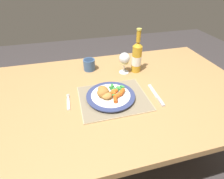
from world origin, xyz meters
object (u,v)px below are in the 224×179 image
object	(u,v)px
dinner_plate	(111,96)
bottle	(137,57)
wine_glass	(124,59)
dining_table	(113,102)
table_knife	(157,96)
fork	(68,103)
drinking_cup	(89,64)

from	to	relation	value
dinner_plate	bottle	bearing A→B (deg)	46.41
dinner_plate	wine_glass	bearing A→B (deg)	58.24
dining_table	table_knife	distance (m)	0.26
wine_glass	dining_table	bearing A→B (deg)	-124.48
wine_glass	bottle	bearing A→B (deg)	-0.75
dining_table	table_knife	xyz separation A→B (m)	(0.22, -0.11, 0.08)
wine_glass	table_knife	bearing A→B (deg)	-72.66
dining_table	dinner_plate	distance (m)	0.12
dining_table	wine_glass	distance (m)	0.28
fork	drinking_cup	size ratio (longest dim) A/B	1.67
dinner_plate	fork	distance (m)	0.22
wine_glass	drinking_cup	world-z (taller)	wine_glass
drinking_cup	dining_table	bearing A→B (deg)	-72.66
fork	drinking_cup	bearing A→B (deg)	63.65
table_knife	drinking_cup	size ratio (longest dim) A/B	2.52
dining_table	fork	bearing A→B (deg)	-169.89
dinner_plate	bottle	xyz separation A→B (m)	(0.24, 0.25, 0.09)
dinner_plate	wine_glass	world-z (taller)	wine_glass
dining_table	wine_glass	bearing A→B (deg)	55.52
fork	wine_glass	size ratio (longest dim) A/B	0.95
table_knife	bottle	world-z (taller)	bottle
table_knife	fork	bearing A→B (deg)	171.70
table_knife	wine_glass	world-z (taller)	wine_glass
dinner_plate	table_knife	distance (m)	0.25
drinking_cup	wine_glass	bearing A→B (deg)	-23.92
fork	bottle	distance (m)	0.52
table_knife	bottle	bearing A→B (deg)	92.16
dining_table	dinner_plate	world-z (taller)	dinner_plate
dinner_plate	table_knife	size ratio (longest dim) A/B	1.31
dining_table	drinking_cup	size ratio (longest dim) A/B	20.22
dining_table	bottle	size ratio (longest dim) A/B	5.63
wine_glass	drinking_cup	bearing A→B (deg)	156.08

